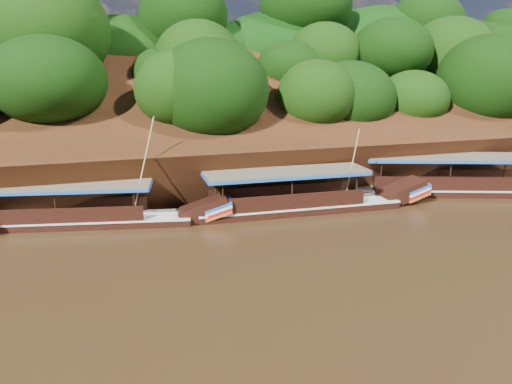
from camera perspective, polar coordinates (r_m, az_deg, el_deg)
ground at (r=25.96m, az=13.50°, el=-6.30°), size 160.00×160.00×0.00m
riverbank at (r=45.78m, az=-1.05°, el=5.69°), size 120.00×30.06×19.40m
boat_0 at (r=38.19m, az=23.13°, el=0.69°), size 16.80×7.67×7.40m
boat_1 at (r=31.50m, az=6.20°, el=-1.05°), size 15.37×3.13×5.69m
boat_2 at (r=30.16m, az=-18.38°, el=-2.57°), size 15.48×4.93×6.61m
reeds at (r=32.61m, az=0.12°, el=0.17°), size 50.05×2.18×2.03m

